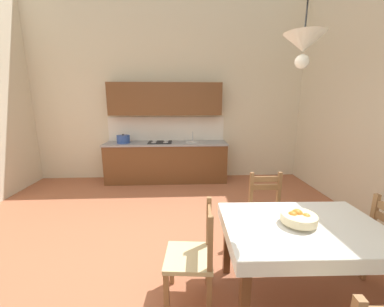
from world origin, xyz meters
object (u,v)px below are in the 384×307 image
Objects in this scene: dining_chair_kitchen_side at (268,214)px; pendant_lamp at (304,44)px; dining_chair_tv_side at (193,256)px; kitchen_cabinetry at (166,144)px; fruit_bowl at (298,218)px; dining_table at (302,238)px.

pendant_lamp is (-0.09, -0.67, 1.79)m from dining_chair_kitchen_side.
dining_chair_tv_side is 1.23m from dining_chair_kitchen_side.
kitchen_cabinetry reaches higher than fruit_bowl.
kitchen_cabinetry is at bearing 111.57° from pendant_lamp.
fruit_bowl is at bearing -68.64° from kitchen_cabinetry.
dining_chair_tv_side is 1.99m from pendant_lamp.
kitchen_cabinetry is 3.80m from pendant_lamp.
fruit_bowl is (1.34, -3.42, -0.04)m from kitchen_cabinetry.
dining_table is at bearing -67.99° from kitchen_cabinetry.
dining_table is 1.49× the size of dining_chair_tv_side.
dining_chair_kitchen_side is (0.96, 0.76, 0.00)m from dining_chair_tv_side.
fruit_bowl is at bearing -74.24° from pendant_lamp.
kitchen_cabinetry reaches higher than dining_table.
dining_chair_kitchen_side is 0.88m from fruit_bowl.
fruit_bowl is at bearing -94.08° from dining_chair_kitchen_side.
pendant_lamp reaches higher than dining_table.
pendant_lamp is (1.30, -3.29, 1.38)m from kitchen_cabinetry.
dining_chair_tv_side reaches higher than fruit_bowl.
dining_table is 1.62m from pendant_lamp.
kitchen_cabinetry is 2.93× the size of dining_chair_kitchen_side.
dining_table is 1.72× the size of pendant_lamp.
kitchen_cabinetry is at bearing 97.30° from dining_chair_tv_side.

